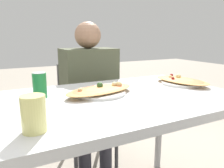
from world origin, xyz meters
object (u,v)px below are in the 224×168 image
at_px(soda_can, 40,85).
at_px(drink_glass, 34,114).
at_px(chair_far_seated, 85,107).
at_px(pizza_main, 101,90).
at_px(person_seated, 90,86).
at_px(dining_table, 121,111).
at_px(pizza_second, 181,81).

distance_m(soda_can, drink_glass, 0.41).
relative_size(chair_far_seated, pizza_main, 1.92).
bearing_deg(pizza_main, person_seated, 74.86).
distance_m(dining_table, drink_glass, 0.54).
relative_size(pizza_main, soda_can, 3.46).
relative_size(dining_table, person_seated, 1.03).
relative_size(chair_far_seated, drink_glass, 7.00).
height_order(soda_can, drink_glass, soda_can).
distance_m(chair_far_seated, person_seated, 0.23).
distance_m(chair_far_seated, drink_glass, 1.15).
relative_size(pizza_main, pizza_second, 1.10).
bearing_deg(person_seated, drink_glass, 58.73).
bearing_deg(dining_table, chair_far_seated, 84.93).
distance_m(dining_table, soda_can, 0.43).
relative_size(dining_table, pizza_main, 2.74).
relative_size(dining_table, chair_far_seated, 1.43).
xyz_separation_m(chair_far_seated, pizza_main, (-0.14, -0.64, 0.30)).
xyz_separation_m(dining_table, drink_glass, (-0.45, -0.25, 0.14)).
bearing_deg(soda_can, pizza_second, -5.35).
xyz_separation_m(chair_far_seated, person_seated, (0.00, -0.11, 0.21)).
xyz_separation_m(chair_far_seated, pizza_second, (0.41, -0.64, 0.30)).
xyz_separation_m(dining_table, soda_can, (-0.37, 0.15, 0.14)).
distance_m(chair_far_seated, pizza_main, 0.72).
height_order(dining_table, drink_glass, drink_glass).
distance_m(pizza_main, drink_glass, 0.50).
bearing_deg(soda_can, person_seated, 46.30).
bearing_deg(pizza_main, soda_can, 166.13).
relative_size(dining_table, pizza_second, 3.01).
bearing_deg(chair_far_seated, pizza_main, 77.38).
bearing_deg(pizza_main, chair_far_seated, 77.38).
relative_size(person_seated, pizza_main, 2.67).
relative_size(drink_glass, pizza_second, 0.30).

